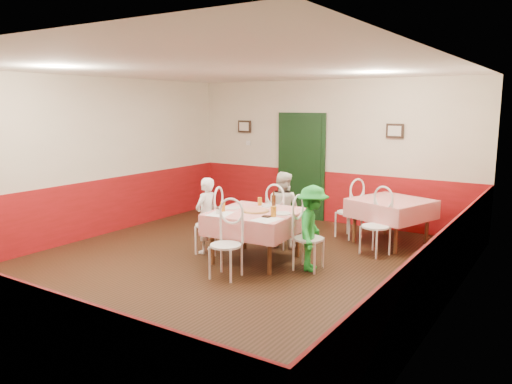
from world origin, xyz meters
The scene contains 37 objects.
floor centered at (0.00, 0.00, 0.00)m, with size 7.00×7.00×0.00m, color black.
ceiling centered at (0.00, 0.00, 2.80)m, with size 7.00×7.00×0.00m, color white.
back_wall centered at (0.00, 3.50, 1.40)m, with size 6.00×0.10×2.80m, color beige.
left_wall centered at (-3.00, 0.00, 1.40)m, with size 0.10×7.00×2.80m, color beige.
right_wall centered at (3.00, 0.00, 1.40)m, with size 0.10×7.00×2.80m, color beige.
wainscot_back centered at (0.00, 3.48, 0.50)m, with size 6.00×0.03×1.00m, color maroon.
wainscot_left centered at (-2.98, 0.00, 0.50)m, with size 0.03×7.00×1.00m, color maroon.
wainscot_right centered at (2.98, 0.00, 0.50)m, with size 0.03×7.00×1.00m, color maroon.
door centered at (-0.60, 3.45, 1.05)m, with size 0.96×0.06×2.10m, color black.
picture_left centered at (-2.00, 3.45, 1.85)m, with size 0.32×0.03×0.26m, color black.
picture_right centered at (1.30, 3.45, 1.85)m, with size 0.32×0.03×0.26m, color black.
thermostat centered at (-1.90, 3.45, 1.50)m, with size 0.10×0.03×0.10m, color white.
main_table centered at (0.19, 0.52, 0.38)m, with size 1.22×1.22×0.77m, color red.
second_table centered at (1.59, 2.53, 0.38)m, with size 1.12×1.12×0.77m, color red.
chair_left centered at (-0.66, 0.46, 0.45)m, with size 0.42×0.42×0.90m, color white, non-canonical shape.
chair_right centered at (1.04, 0.58, 0.45)m, with size 0.42×0.42×0.90m, color white, non-canonical shape.
chair_far centered at (0.13, 1.37, 0.45)m, with size 0.42×0.42×0.90m, color white, non-canonical shape.
chair_near centered at (0.25, -0.32, 0.45)m, with size 0.42×0.42×0.90m, color white, non-canonical shape.
chair_second_a centered at (0.84, 2.53, 0.45)m, with size 0.42×0.42×0.90m, color white, non-canonical shape.
chair_second_b centered at (1.59, 1.78, 0.45)m, with size 0.42×0.42×0.90m, color white, non-canonical shape.
pizza centered at (0.20, 0.49, 0.77)m, with size 0.40×0.40×0.03m, color #B74723.
plate_left centered at (-0.22, 0.50, 0.77)m, with size 0.25×0.25×0.01m, color white.
plate_right centered at (0.61, 0.57, 0.77)m, with size 0.25×0.25×0.01m, color white.
plate_far centered at (0.17, 0.94, 0.77)m, with size 0.25×0.25×0.01m, color white.
glass_a centered at (-0.21, 0.24, 0.83)m, with size 0.07×0.07×0.14m, color #BF7219.
glass_b centered at (0.60, 0.34, 0.84)m, with size 0.08×0.08×0.15m, color #BF7219.
glass_c centered at (0.00, 0.93, 0.82)m, with size 0.07×0.07×0.12m, color #BF7219.
beer_bottle centered at (0.25, 0.94, 0.87)m, with size 0.06×0.06×0.22m, color #381C0A.
shaker_a centered at (-0.18, 0.06, 0.81)m, with size 0.04×0.04×0.09m, color silver.
shaker_b centered at (-0.14, 0.05, 0.81)m, with size 0.04×0.04×0.09m, color silver.
shaker_c centered at (-0.22, 0.13, 0.81)m, with size 0.04×0.04×0.09m, color #B23319.
menu_left centered at (-0.14, 0.08, 0.76)m, with size 0.30×0.40×0.00m, color white.
menu_right centered at (0.62, 0.14, 0.76)m, with size 0.30×0.40×0.00m, color white.
wallet centered at (0.53, 0.27, 0.77)m, with size 0.11×0.09×0.02m, color black.
diner_left centered at (-0.71, 0.46, 0.60)m, with size 0.44×0.29×1.20m, color gray.
diner_far centered at (0.13, 1.42, 0.62)m, with size 0.61×0.47×1.25m, color gray.
diner_right centered at (1.09, 0.59, 0.61)m, with size 0.79×0.45×1.22m, color gray.
Camera 1 is at (4.12, -5.55, 2.33)m, focal length 35.00 mm.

